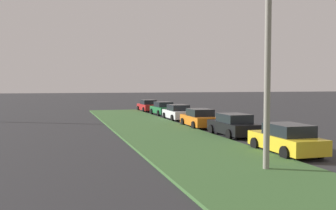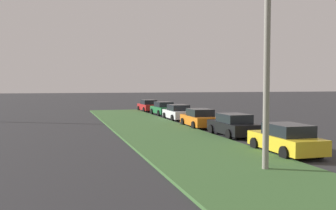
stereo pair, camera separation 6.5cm
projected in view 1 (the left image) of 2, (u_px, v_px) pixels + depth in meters
The scene contains 8 objects.
grass_median at pixel (197, 149), 18.64m from camera, with size 60.00×6.00×0.12m, color #3D6633.
parked_car_yellow at pixel (286, 139), 17.69m from camera, with size 4.34×2.09×1.47m.
parked_car_black at pixel (233, 125), 23.86m from camera, with size 4.30×2.02×1.47m.
parked_car_orange at pixel (199, 118), 28.75m from camera, with size 4.34×2.10×1.47m.
parked_car_white at pixel (178, 113), 34.86m from camera, with size 4.31×2.03×1.47m.
parked_car_green at pixel (163, 109), 40.76m from camera, with size 4.35×2.12×1.47m.
parked_car_red at pixel (148, 106), 46.16m from camera, with size 4.36×2.13×1.47m.
streetlight at pixel (276, 57), 13.96m from camera, with size 0.43×2.88×7.50m.
Camera 1 is at (-7.32, 14.65, 3.32)m, focal length 39.42 mm.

